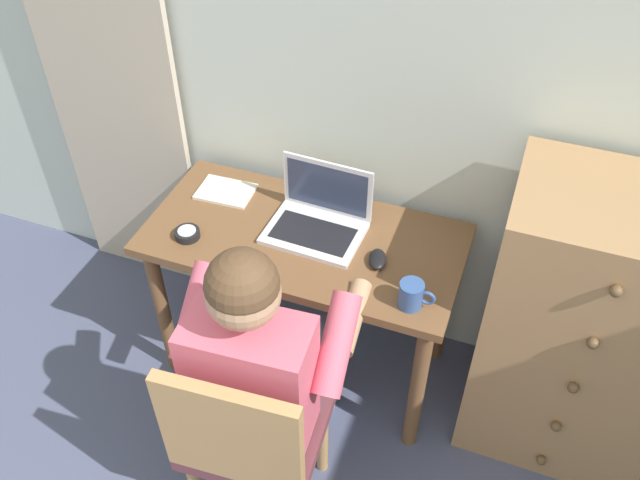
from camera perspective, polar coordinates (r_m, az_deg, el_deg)
name	(u,v)px	position (r m, az deg, el deg)	size (l,w,h in m)	color
wall_back	(451,76)	(2.29, 11.07, 13.49)	(4.80, 0.05, 2.50)	silver
curtain_panel	(106,63)	(2.79, -17.74, 14.11)	(0.60, 0.03, 2.17)	#BCAD99
desk	(304,259)	(2.49, -1.36, -1.65)	(1.14, 0.56, 0.72)	brown
dresser	(580,329)	(2.48, 21.19, -7.07)	(0.64, 0.51, 1.12)	#9E754C
chair	(249,437)	(2.16, -6.05, -16.27)	(0.45, 0.43, 0.89)	brown
person_seated	(266,354)	(2.10, -4.58, -9.64)	(0.55, 0.60, 1.21)	#6B84AD
laptop	(319,217)	(2.40, -0.11, 1.95)	(0.35, 0.26, 0.24)	silver
computer_mouse	(377,259)	(2.30, 4.90, -1.63)	(0.06, 0.10, 0.03)	black
desk_clock	(187,234)	(2.44, -11.21, 0.53)	(0.09, 0.09, 0.03)	black
notebook_pad	(226,192)	(2.61, -8.02, 4.09)	(0.21, 0.15, 0.01)	silver
coffee_mug	(412,295)	(2.16, 7.81, -4.64)	(0.12, 0.08, 0.09)	#33518C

